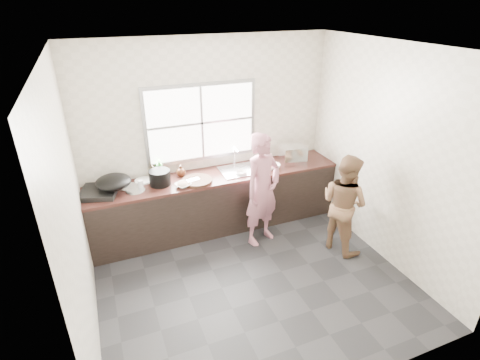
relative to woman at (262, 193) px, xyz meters
name	(u,v)px	position (x,y,z in m)	size (l,w,h in m)	color
floor	(252,280)	(-0.46, -0.74, -0.75)	(3.60, 3.20, 0.01)	#252527
ceiling	(257,48)	(-0.46, -0.74, 1.96)	(3.60, 3.20, 0.01)	silver
wall_back	(208,135)	(-0.46, 0.87, 0.61)	(3.60, 0.01, 2.70)	beige
wall_left	(73,215)	(-2.27, -0.74, 0.61)	(0.01, 3.20, 2.70)	beige
wall_right	(388,157)	(1.34, -0.74, 0.61)	(0.01, 3.20, 2.70)	silver
wall_front	(346,274)	(-0.46, -2.34, 0.61)	(3.60, 0.01, 2.70)	beige
cabinet	(217,202)	(-0.46, 0.55, -0.33)	(3.60, 0.62, 0.82)	black
countertop	(216,176)	(-0.46, 0.55, 0.10)	(3.60, 0.64, 0.04)	#371B16
sink	(239,170)	(-0.11, 0.55, 0.12)	(0.55, 0.45, 0.02)	silver
faucet	(234,156)	(-0.11, 0.75, 0.27)	(0.02, 0.02, 0.30)	silver
window_frame	(201,123)	(-0.56, 0.85, 0.81)	(1.60, 0.05, 1.10)	#9EA0A5
window_glazing	(202,123)	(-0.56, 0.83, 0.81)	(1.50, 0.01, 1.00)	white
woman	(262,193)	(0.00, 0.00, 0.00)	(0.54, 0.36, 1.49)	#AE6878
person_side	(344,203)	(0.92, -0.56, -0.06)	(0.67, 0.52, 1.37)	brown
cutting_board	(197,181)	(-0.78, 0.43, 0.14)	(0.41, 0.41, 0.04)	black
cleaver	(193,180)	(-0.83, 0.44, 0.16)	(0.18, 0.09, 0.01)	#B1B2B8
bowl_mince	(183,185)	(-0.99, 0.37, 0.14)	(0.20, 0.20, 0.05)	white
bowl_crabs	(273,167)	(0.37, 0.44, 0.15)	(0.18, 0.18, 0.06)	white
bowl_held	(242,172)	(-0.12, 0.43, 0.15)	(0.20, 0.20, 0.06)	white
black_pot	(160,178)	(-1.26, 0.55, 0.22)	(0.28, 0.28, 0.20)	black
plate_food	(144,181)	(-1.45, 0.73, 0.13)	(0.24, 0.24, 0.02)	white
bottle_green	(160,168)	(-1.21, 0.78, 0.25)	(0.10, 0.10, 0.26)	#2C7B28
bottle_brown_tall	(153,172)	(-1.31, 0.78, 0.20)	(0.08, 0.08, 0.17)	#432C10
bottle_brown_short	(181,171)	(-0.93, 0.70, 0.20)	(0.12, 0.12, 0.16)	#432010
glass_jar	(141,184)	(-1.51, 0.56, 0.17)	(0.07, 0.07, 0.10)	white
burner	(99,192)	(-2.03, 0.57, 0.15)	(0.44, 0.44, 0.07)	black
wok	(113,182)	(-1.84, 0.55, 0.26)	(0.45, 0.45, 0.17)	black
dish_rack	(293,155)	(0.74, 0.51, 0.25)	(0.36, 0.25, 0.27)	silver
pot_lid_left	(129,187)	(-1.65, 0.62, 0.12)	(0.25, 0.25, 0.01)	silver
pot_lid_right	(136,191)	(-1.59, 0.48, 0.12)	(0.24, 0.24, 0.01)	silver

